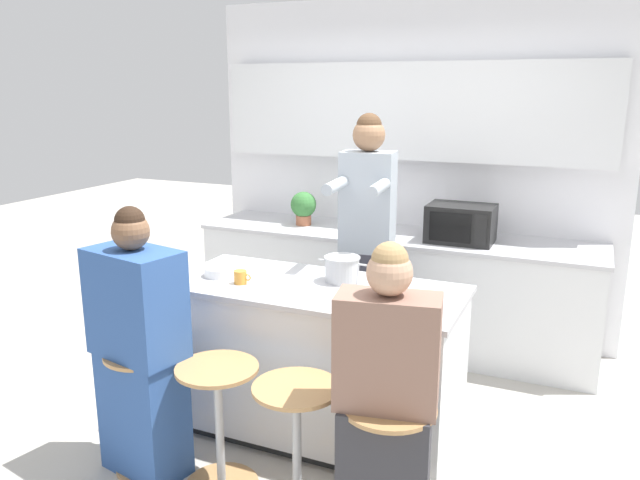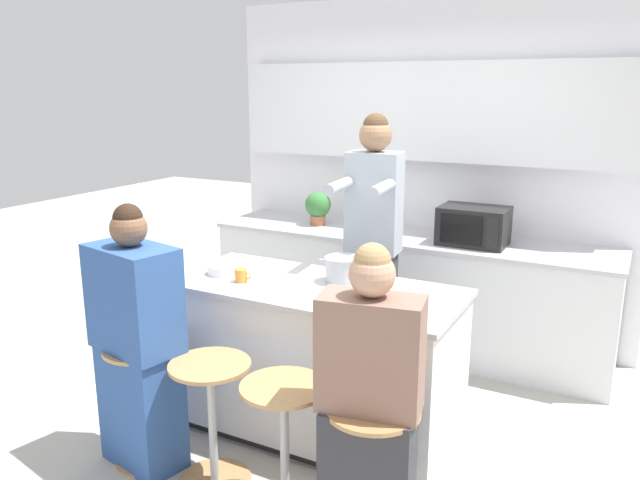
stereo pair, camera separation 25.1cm
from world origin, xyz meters
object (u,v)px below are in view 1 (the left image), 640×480
Objects in this scene: kitchen_island at (315,360)px; fruit_bowl at (221,271)px; coffee_cup_near at (396,306)px; bar_stool_center_right at (297,440)px; banana_bunch at (401,296)px; microwave at (461,223)px; coffee_cup_far at (241,277)px; bar_stool_rightmost at (388,462)px; bar_stool_leftmost at (147,400)px; bar_stool_center_left at (219,417)px; potted_plant at (303,206)px; cooking_pot at (342,269)px; person_cooking at (366,252)px; person_wrapped_blanket at (140,352)px; person_seated_near at (386,413)px.

fruit_bowl reaches higher than kitchen_island.
bar_stool_center_right is at bearing -126.88° from coffee_cup_near.
bar_stool_center_right is 0.91m from banana_bunch.
fruit_bowl is 0.40× the size of microwave.
bar_stool_center_right is (0.22, -0.70, -0.07)m from kitchen_island.
bar_stool_center_right is 1.02m from coffee_cup_far.
bar_stool_leftmost is at bearing 178.93° from bar_stool_rightmost.
bar_stool_center_left is 2.42× the size of potted_plant.
cooking_pot reaches higher than coffee_cup_far.
person_wrapped_blanket is at bearing -123.41° from person_cooking.
bar_stool_rightmost is at bearing -1.62° from bar_stool_center_left.
bar_stool_rightmost is 2.42× the size of potted_plant.
coffee_cup_near is at bearing -10.20° from fruit_bowl.
banana_bunch is at bearing 40.66° from bar_stool_center_left.
potted_plant is at bearing 130.15° from person_cooking.
person_seated_near is 2.93× the size of microwave.
bar_stool_leftmost is 1.40× the size of microwave.
fruit_bowl is at bearing -164.99° from cooking_pot.
cooking_pot is at bearing 97.54° from bar_stool_center_right.
person_seated_near is 1.25m from coffee_cup_far.
coffee_cup_far reaches higher than banana_bunch.
fruit_bowl is at bearing 169.80° from coffee_cup_near.
potted_plant is at bearing 104.33° from bar_stool_center_left.
kitchen_island reaches higher than bar_stool_rightmost.
cooking_pot is (0.11, 0.14, 0.53)m from kitchen_island.
bar_stool_center_right is at bearing -72.34° from kitchen_island.
coffee_cup_near is (1.23, 0.42, 0.57)m from bar_stool_leftmost.
banana_bunch is (0.92, 0.09, -0.01)m from coffee_cup_far.
kitchen_island is at bearing -100.93° from person_cooking.
person_cooking is 10.72× the size of banana_bunch.
bar_stool_center_right is 1.40× the size of microwave.
coffee_cup_near reaches higher than bar_stool_rightmost.
cooking_pot is 0.73m from fruit_bowl.
person_seated_near is at bearing -78.18° from banana_bunch.
person_seated_near reaches higher than cooking_pot.
person_cooking is 0.57m from cooking_pot.
coffee_cup_near is 0.38× the size of potted_plant.
person_cooking is at bearing 74.42° from person_wrapped_blanket.
coffee_cup_near is at bearing 104.42° from bar_stool_rightmost.
coffee_cup_near reaches higher than banana_bunch.
bar_stool_rightmost is 0.36× the size of person_cooking.
person_wrapped_blanket reaches higher than cooking_pot.
person_cooking is 0.89m from microwave.
coffee_cup_far is (-0.18, 0.54, 0.56)m from bar_stool_center_left.
person_cooking reaches higher than coffee_cup_near.
kitchen_island is 1.20× the size of person_seated_near.
cooking_pot is at bearing 138.42° from coffee_cup_near.
bar_stool_center_left is at bearing -109.32° from microwave.
bar_stool_leftmost is at bearing -87.12° from potted_plant.
microwave is (0.75, 2.14, 0.64)m from bar_stool_center_left.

